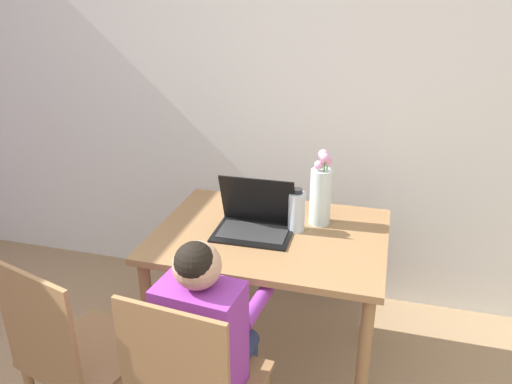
# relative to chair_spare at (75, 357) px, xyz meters

# --- Properties ---
(wall_back) EXTENTS (6.40, 0.05, 2.50)m
(wall_back) POSITION_rel_chair_spare_xyz_m (0.51, 1.41, 0.79)
(wall_back) COLOR silver
(wall_back) RESTS_ON ground_plane
(dining_table) EXTENTS (1.01, 0.76, 0.74)m
(dining_table) POSITION_rel_chair_spare_xyz_m (0.59, 0.66, 0.18)
(dining_table) COLOR olive
(dining_table) RESTS_ON ground_plane
(chair_spare) EXTENTS (0.49, 0.49, 0.89)m
(chair_spare) POSITION_rel_chair_spare_xyz_m (0.00, 0.00, 0.00)
(chair_spare) COLOR olive
(chair_spare) RESTS_ON ground_plane
(person_seated) EXTENTS (0.33, 0.45, 1.02)m
(person_seated) POSITION_rel_chair_spare_xyz_m (0.51, 0.08, 0.17)
(person_seated) COLOR purple
(person_seated) RESTS_ON ground_plane
(laptop) EXTENTS (0.34, 0.25, 0.24)m
(laptop) POSITION_rel_chair_spare_xyz_m (0.52, 0.66, 0.34)
(laptop) COLOR black
(laptop) RESTS_ON dining_table
(flower_vase) EXTENTS (0.10, 0.10, 0.35)m
(flower_vase) POSITION_rel_chair_spare_xyz_m (0.78, 0.81, 0.43)
(flower_vase) COLOR silver
(flower_vase) RESTS_ON dining_table
(water_bottle) EXTENTS (0.08, 0.08, 0.20)m
(water_bottle) POSITION_rel_chair_spare_xyz_m (0.70, 0.71, 0.37)
(water_bottle) COLOR silver
(water_bottle) RESTS_ON dining_table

